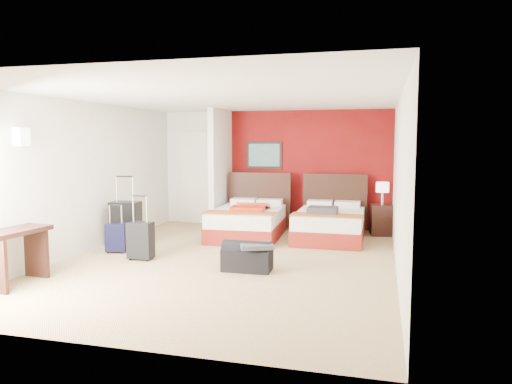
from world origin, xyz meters
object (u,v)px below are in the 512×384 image
(bed_left, at_px, (247,223))
(desk, at_px, (16,257))
(nightstand, at_px, (382,220))
(bed_right, at_px, (330,226))
(suitcase_navy, at_px, (116,239))
(suitcase_charcoal, at_px, (141,242))
(table_lamp, at_px, (382,193))
(duffel_bag, at_px, (247,258))
(suitcase_black, at_px, (126,224))
(red_suitcase_open, at_px, (251,208))

(bed_left, relative_size, desk, 2.07)
(bed_left, height_order, nightstand, nightstand)
(bed_right, bearing_deg, suitcase_navy, -149.47)
(bed_left, height_order, suitcase_charcoal, suitcase_charcoal)
(table_lamp, height_order, duffel_bag, table_lamp)
(bed_left, xyz_separation_m, desk, (-2.03, -3.73, 0.09))
(suitcase_navy, xyz_separation_m, duffel_bag, (2.41, -0.53, -0.05))
(suitcase_navy, distance_m, duffel_bag, 2.47)
(bed_left, distance_m, nightstand, 2.66)
(suitcase_navy, height_order, desk, desk)
(suitcase_black, distance_m, duffel_bag, 2.76)
(nightstand, distance_m, suitcase_charcoal, 4.73)
(bed_right, bearing_deg, desk, -132.89)
(bed_left, relative_size, table_lamp, 4.04)
(nightstand, bearing_deg, red_suitcase_open, -165.50)
(nightstand, bearing_deg, bed_right, -150.30)
(duffel_bag, xyz_separation_m, desk, (-2.69, -1.40, 0.19))
(bed_right, bearing_deg, suitcase_charcoal, -139.64)
(bed_right, distance_m, red_suitcase_open, 1.52)
(bed_left, xyz_separation_m, nightstand, (2.51, 0.90, 0.03))
(table_lamp, distance_m, suitcase_navy, 5.08)
(bed_right, xyz_separation_m, suitcase_charcoal, (-2.69, -2.30, 0.01))
(red_suitcase_open, height_order, suitcase_black, suitcase_black)
(nightstand, relative_size, table_lamp, 1.34)
(table_lamp, bearing_deg, red_suitcase_open, -157.55)
(bed_left, bearing_deg, desk, -121.60)
(bed_left, height_order, table_lamp, table_lamp)
(nightstand, bearing_deg, bed_left, -168.31)
(bed_right, height_order, table_lamp, table_lamp)
(table_lamp, height_order, desk, table_lamp)
(bed_left, relative_size, suitcase_black, 2.39)
(red_suitcase_open, xyz_separation_m, suitcase_black, (-1.98, -1.16, -0.22))
(nightstand, height_order, desk, desk)
(table_lamp, bearing_deg, bed_right, -142.35)
(suitcase_navy, xyz_separation_m, desk, (-0.28, -1.93, 0.13))
(nightstand, distance_m, table_lamp, 0.52)
(table_lamp, relative_size, desk, 0.51)
(suitcase_navy, relative_size, desk, 0.52)
(red_suitcase_open, relative_size, suitcase_charcoal, 1.49)
(suitcase_black, relative_size, suitcase_charcoal, 1.35)
(red_suitcase_open, bearing_deg, table_lamp, 16.96)
(suitcase_black, height_order, suitcase_navy, suitcase_black)
(suitcase_black, xyz_separation_m, duffel_bag, (2.54, -1.07, -0.20))
(table_lamp, xyz_separation_m, suitcase_navy, (-4.26, -2.70, -0.60))
(nightstand, bearing_deg, suitcase_charcoal, -148.12)
(table_lamp, bearing_deg, suitcase_black, -153.82)
(nightstand, height_order, duffel_bag, nightstand)
(red_suitcase_open, distance_m, nightstand, 2.62)
(red_suitcase_open, xyz_separation_m, duffel_bag, (0.56, -2.23, -0.42))
(duffel_bag, bearing_deg, suitcase_charcoal, 172.57)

